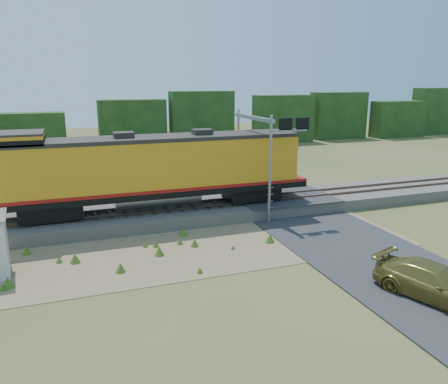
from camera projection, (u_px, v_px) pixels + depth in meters
name	position (u px, v px, depth m)	size (l,w,h in m)	color
ground	(220.00, 248.00, 24.43)	(140.00, 140.00, 0.00)	#475123
ballast	(192.00, 212.00, 29.80)	(70.00, 5.00, 0.80)	slate
rails	(191.00, 205.00, 29.69)	(70.00, 1.54, 0.16)	brown
dirt_shoulder	(183.00, 249.00, 24.23)	(26.00, 8.00, 0.03)	#8C7754
road	(322.00, 228.00, 27.36)	(7.00, 66.00, 0.86)	#38383A
tree_line_north	(127.00, 127.00, 58.36)	(130.00, 3.00, 6.50)	#163613
weed_clumps	(158.00, 255.00, 23.38)	(15.00, 6.20, 0.56)	#41641C
locomotive	(153.00, 169.00, 28.20)	(20.39, 3.11, 5.26)	black
signal_gantry	(262.00, 139.00, 29.57)	(2.79, 6.20, 7.03)	gray
car	(435.00, 283.00, 18.50)	(2.10, 5.17, 1.50)	olive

